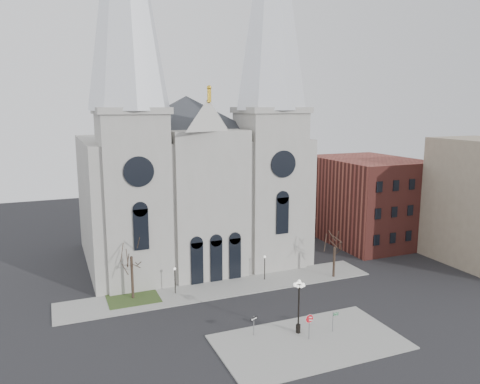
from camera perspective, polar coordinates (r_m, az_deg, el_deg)
name	(u,v)px	position (r m, az deg, el deg)	size (l,w,h in m)	color
ground	(260,326)	(50.63, 2.42, -16.00)	(160.00, 160.00, 0.00)	black
sidewalk_near	(310,342)	(47.94, 8.48, -17.63)	(18.00, 10.00, 0.14)	gray
sidewalk_far	(223,288)	(59.88, -2.09, -11.61)	(40.00, 6.00, 0.14)	gray
grass_patch	(133,298)	(58.21, -12.90, -12.52)	(6.00, 5.00, 0.18)	#344B20
cathedral	(193,135)	(66.88, -5.75, 6.90)	(33.00, 26.66, 54.00)	#98968D
bg_building_brick	(367,200)	(81.48, 15.23, -0.93)	(14.00, 18.00, 14.00)	brown
tree_left	(131,254)	(56.32, -13.13, -7.36)	(3.20, 3.20, 7.50)	#2D2019
tree_right	(335,245)	(63.27, 11.46, -6.38)	(3.20, 3.20, 6.00)	#2D2019
ped_lamp_left	(175,276)	(57.85, -7.95, -10.11)	(0.32, 0.32, 3.26)	black
ped_lamp_right	(265,263)	(61.70, 3.03, -8.70)	(0.32, 0.32, 3.26)	black
stop_sign	(309,321)	(47.50, 8.45, -15.32)	(0.89, 0.34, 2.59)	slate
globe_lamp	(299,300)	(47.86, 7.19, -12.88)	(1.22, 1.22, 5.60)	black
one_way_sign	(254,322)	(47.92, 1.70, -15.59)	(0.83, 0.37, 2.01)	slate
street_name_sign	(334,320)	(49.61, 11.33, -15.04)	(0.65, 0.08, 2.04)	slate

